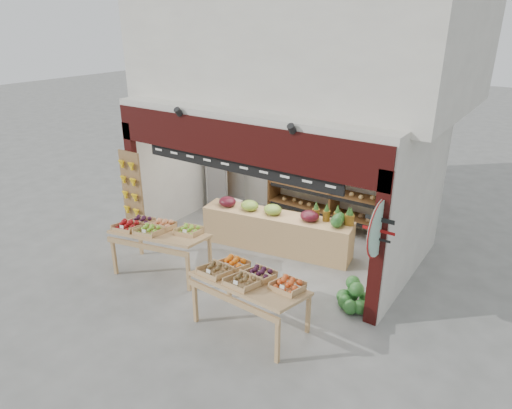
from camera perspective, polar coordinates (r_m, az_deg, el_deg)
The scene contains 11 objects.
ground at distance 9.82m, azimuth 1.26°, elevation -5.91°, with size 60.00×60.00×0.00m, color slate.
shop_structure at distance 10.06m, azimuth 6.77°, elevation 18.08°, with size 6.36×5.12×5.40m.
banana_board at distance 10.23m, azimuth -15.31°, elevation 1.34°, with size 0.60×0.15×1.80m.
gift_sign at distance 7.04m, azimuth 15.16°, elevation -2.86°, with size 0.04×0.93×0.92m.
back_shelving at distance 10.59m, azimuth 9.96°, elevation 3.47°, with size 3.37×0.55×2.05m.
refrigerator at distance 11.68m, azimuth -3.87°, elevation 3.66°, with size 0.71×0.71×1.82m, color #B8BBBF.
cardboard_stack at distance 10.87m, azimuth -1.88°, elevation -1.62°, with size 0.94×0.69×0.62m.
mid_counter at distance 9.75m, azimuth 2.55°, elevation -3.22°, with size 3.29×1.18×1.03m.
display_table_left at distance 8.99m, azimuth -12.38°, elevation -3.17°, with size 1.91×1.34×1.09m.
display_table_right at distance 7.24m, azimuth -0.99°, elevation -9.31°, with size 1.77×1.04×1.09m.
watermelon_pile at distance 8.19m, azimuth 12.08°, elevation -11.27°, with size 0.62×0.64×0.49m.
Camera 1 is at (4.70, -7.25, 4.67)m, focal length 32.00 mm.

